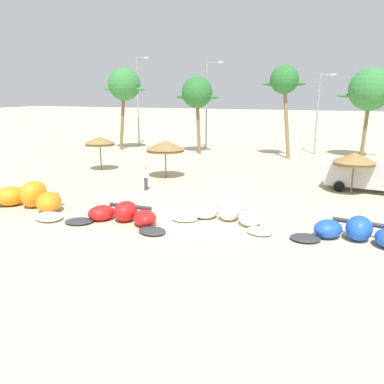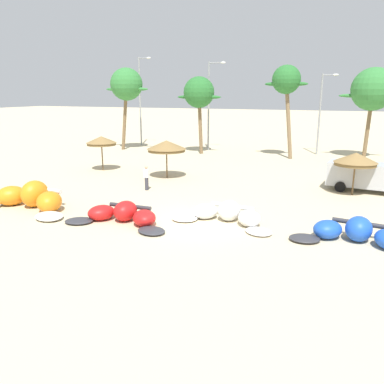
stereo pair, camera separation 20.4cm
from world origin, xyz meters
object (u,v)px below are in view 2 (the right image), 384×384
Objects in this scene: kite_left_of_center at (227,214)px; parked_car_second at (367,175)px; lamppost_west at (141,98)px; kite_far_left at (30,198)px; beach_umbrella_middle at (166,146)px; lamppost_east_center at (321,110)px; palm_leftmost at (126,85)px; kite_left at (122,215)px; beach_umbrella_near_palms at (356,159)px; palm_left_of_gap at (287,82)px; palm_left at (199,93)px; person_by_umbrellas at (147,178)px; beach_umbrella_near_van at (101,141)px; palm_center_left at (373,90)px; lamppost_west_center at (210,102)px; kite_center at (358,234)px.

kite_left_of_center is 1.04× the size of parked_car_second.
lamppost_west reaches higher than kite_left_of_center.
kite_far_left is 27.10m from lamppost_west.
beach_umbrella_middle is 0.36× the size of lamppost_east_center.
kite_left is at bearing -59.72° from palm_leftmost.
palm_left_of_gap is (-6.40, 12.59, 4.95)m from beach_umbrella_near_palms.
beach_umbrella_near_palms is at bearing -39.32° from palm_left.
beach_umbrella_near_palms reaches higher than kite_left_of_center.
kite_far_left is 7.27m from person_by_umbrellas.
kite_left_of_center is 0.67× the size of lamppost_east_center.
palm_leftmost is (-4.17, 11.07, 4.57)m from beach_umbrella_near_van.
beach_umbrella_middle is 0.34× the size of palm_center_left.
palm_leftmost is 9.19m from lamppost_west_center.
lamppost_west_center is at bearing 134.69° from beach_umbrella_near_palms.
beach_umbrella_middle is at bearing 179.17° from beach_umbrella_near_palms.
palm_leftmost reaches higher than palm_center_left.
palm_center_left reaches higher than kite_left_of_center.
kite_left is 2.12× the size of beach_umbrella_near_palms.
beach_umbrella_middle is 0.28× the size of lamppost_west.
lamppost_west_center is (4.31, 14.16, 2.82)m from beach_umbrella_near_van.
parked_car_second is at bearing -23.68° from palm_leftmost.
person_by_umbrellas reaches higher than kite_left.
palm_left_of_gap is at bearing -161.83° from palm_center_left.
kite_left_of_center is 11.06m from beach_umbrella_middle.
lamppost_west is 20.49m from lamppost_east_center.
palm_left_of_gap is (-7.23, 11.29, 6.14)m from parked_car_second.
person_by_umbrellas reaches higher than kite_far_left.
beach_umbrella_near_palms is 0.30× the size of palm_leftmost.
kite_left_of_center is 11.40m from parked_car_second.
beach_umbrella_near_palms is 16.74m from lamppost_east_center.
kite_center reaches higher than kite_left.
beach_umbrella_near_palms is 21.25m from lamppost_west_center.
palm_left_of_gap is at bearing 107.32° from kite_center.
lamppost_west is at bearing 149.43° from parked_car_second.
palm_leftmost reaches higher than beach_umbrella_near_van.
beach_umbrella_middle is 1.79× the size of person_by_umbrellas.
kite_far_left is at bearing -123.62° from person_by_umbrellas.
palm_left_of_gap is (-0.63, 20.56, 6.84)m from kite_left_of_center.
palm_left is (4.03, 11.55, 3.73)m from beach_umbrella_near_van.
palm_left is 0.92× the size of palm_center_left.
kite_far_left is 0.76× the size of palm_leftmost.
lamppost_east_center reaches higher than kite_far_left.
person_by_umbrellas is at bearing -34.71° from beach_umbrella_near_van.
palm_left is at bearing 98.91° from person_by_umbrellas.
beach_umbrella_near_van is at bearing 146.68° from kite_left_of_center.
person_by_umbrellas is 19.93m from palm_leftmost.
kite_left is at bearing -51.44° from beach_umbrella_near_van.
lamppost_west_center reaches higher than palm_left_of_gap.
palm_leftmost is (-23.28, 11.87, 4.74)m from beach_umbrella_near_palms.
lamppost_east_center is (-3.33, 16.25, 2.26)m from beach_umbrella_near_palms.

